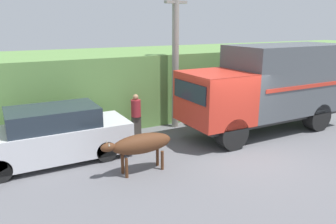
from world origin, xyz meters
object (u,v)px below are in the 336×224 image
(cargo_truck, at_px, (271,85))
(utility_pole, at_px, (175,56))
(parked_suv, at_px, (51,136))
(brown_cow, at_px, (141,144))
(pedestrian_on_hill, at_px, (136,113))

(cargo_truck, bearing_deg, utility_pole, 141.61)
(cargo_truck, xyz_separation_m, parked_suv, (-8.10, 0.94, -1.02))
(brown_cow, height_order, pedestrian_on_hill, pedestrian_on_hill)
(cargo_truck, distance_m, utility_pole, 3.89)
(brown_cow, relative_size, pedestrian_on_hill, 1.32)
(brown_cow, bearing_deg, cargo_truck, 13.88)
(cargo_truck, bearing_deg, pedestrian_on_hill, 156.26)
(cargo_truck, bearing_deg, parked_suv, 172.00)
(brown_cow, xyz_separation_m, parked_suv, (-2.11, 2.01, -0.02))
(cargo_truck, distance_m, pedestrian_on_hill, 5.33)
(pedestrian_on_hill, xyz_separation_m, utility_pole, (1.86, 0.26, 2.04))
(pedestrian_on_hill, bearing_deg, cargo_truck, 152.90)
(cargo_truck, xyz_separation_m, pedestrian_on_hill, (-4.84, 1.99, -0.98))
(cargo_truck, height_order, brown_cow, cargo_truck)
(brown_cow, bearing_deg, pedestrian_on_hill, 73.13)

